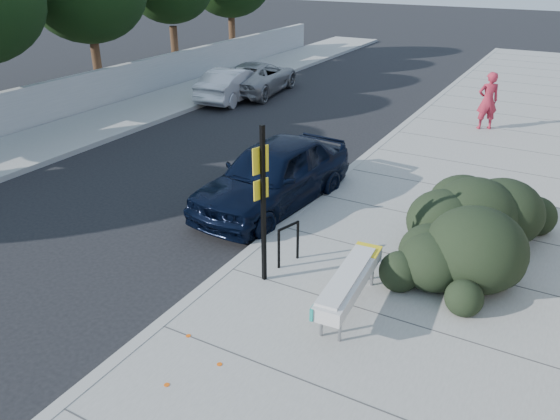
{
  "coord_description": "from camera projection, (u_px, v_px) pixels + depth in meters",
  "views": [
    {
      "loc": [
        5.19,
        -7.29,
        5.58
      ],
      "look_at": [
        0.49,
        1.15,
        1.0
      ],
      "focal_mm": 35.0,
      "sensor_mm": 36.0,
      "label": 1
    }
  ],
  "objects": [
    {
      "name": "bike_rack",
      "position": [
        288.0,
        240.0,
        10.32
      ],
      "size": [
        0.2,
        0.54,
        0.82
      ],
      "rotation": [
        0.0,
        0.0,
        -0.29
      ],
      "color": "black",
      "rests_on": "sidewalk_near"
    },
    {
      "name": "sign_post",
      "position": [
        263.0,
        197.0,
        9.32
      ],
      "size": [
        0.16,
        0.32,
        2.92
      ],
      "rotation": [
        0.0,
        0.0,
        -0.34
      ],
      "color": "black",
      "rests_on": "sidewalk_near"
    },
    {
      "name": "hedge",
      "position": [
        480.0,
        219.0,
        10.47
      ],
      "size": [
        2.38,
        4.37,
        1.59
      ],
      "primitive_type": "ellipsoid",
      "rotation": [
        0.0,
        0.0,
        -0.06
      ],
      "color": "black",
      "rests_on": "sidewalk_near"
    },
    {
      "name": "curb_far",
      "position": [
        111.0,
        138.0,
        17.86
      ],
      "size": [
        0.22,
        50.0,
        0.17
      ],
      "primitive_type": "cube",
      "color": "#9E9E99",
      "rests_on": "ground"
    },
    {
      "name": "ground",
      "position": [
        229.0,
        274.0,
        10.43
      ],
      "size": [
        120.0,
        120.0,
        0.0
      ],
      "primitive_type": "plane",
      "color": "black",
      "rests_on": "ground"
    },
    {
      "name": "suv_silver",
      "position": [
        258.0,
        77.0,
        23.67
      ],
      "size": [
        2.78,
        5.05,
        1.34
      ],
      "primitive_type": "imported",
      "rotation": [
        0.0,
        0.0,
        3.26
      ],
      "color": "gray",
      "rests_on": "ground"
    },
    {
      "name": "far_wall",
      "position": [
        41.0,
        106.0,
        18.98
      ],
      "size": [
        0.3,
        40.0,
        1.5
      ],
      "primitive_type": "cube",
      "color": "#9E9E99",
      "rests_on": "ground"
    },
    {
      "name": "bench",
      "position": [
        350.0,
        281.0,
        8.95
      ],
      "size": [
        0.61,
        2.31,
        0.68
      ],
      "rotation": [
        0.0,
        0.0,
        0.07
      ],
      "color": "gray",
      "rests_on": "sidewalk_near"
    },
    {
      "name": "sedan_navy",
      "position": [
        273.0,
        175.0,
        12.91
      ],
      "size": [
        2.37,
        4.93,
        1.62
      ],
      "primitive_type": "imported",
      "rotation": [
        0.0,
        0.0,
        -0.1
      ],
      "color": "black",
      "rests_on": "ground"
    },
    {
      "name": "curb_near",
      "position": [
        335.0,
        183.0,
        14.34
      ],
      "size": [
        0.22,
        50.0,
        0.17
      ],
      "primitive_type": "cube",
      "color": "#9E9E99",
      "rests_on": "ground"
    },
    {
      "name": "pedestrian",
      "position": [
        488.0,
        101.0,
        18.14
      ],
      "size": [
        0.83,
        0.75,
        1.91
      ],
      "primitive_type": "imported",
      "rotation": [
        0.0,
        0.0,
        3.68
      ],
      "color": "maroon",
      "rests_on": "sidewalk_near"
    },
    {
      "name": "sidewalk_far",
      "position": [
        78.0,
        131.0,
        18.52
      ],
      "size": [
        3.0,
        50.0,
        0.15
      ],
      "primitive_type": "cube",
      "color": "gray",
      "rests_on": "ground"
    },
    {
      "name": "wagon_silver",
      "position": [
        233.0,
        84.0,
        22.44
      ],
      "size": [
        1.68,
        4.12,
        1.33
      ],
      "primitive_type": "imported",
      "rotation": [
        0.0,
        0.0,
        3.21
      ],
      "color": "silver",
      "rests_on": "ground"
    }
  ]
}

